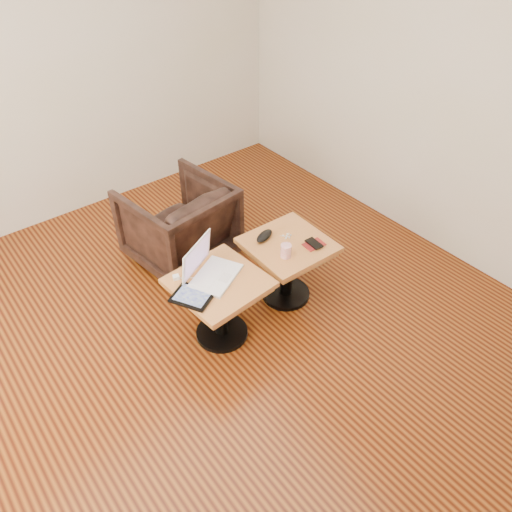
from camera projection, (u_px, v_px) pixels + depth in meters
room_shell at (189, 185)px, 2.49m from camera, size 4.52×4.52×2.71m
side_table_left at (220, 295)px, 3.27m from camera, size 0.60×0.60×0.50m
side_table_right at (287, 257)px, 3.58m from camera, size 0.57×0.57×0.50m
laptop at (209, 270)px, 3.20m from camera, size 0.42×0.39×0.24m
tablet at (192, 297)px, 3.07m from camera, size 0.28×0.30×0.02m
charging_adapter at (176, 277)px, 3.20m from camera, size 0.05×0.05×0.02m
glasses_case at (264, 236)px, 3.52m from camera, size 0.18×0.12×0.05m
striped_cup at (286, 251)px, 3.36m from camera, size 0.08×0.08×0.10m
earbuds_tangle at (287, 236)px, 3.55m from camera, size 0.07×0.06×0.01m
phone_on_sleeve at (314, 244)px, 3.48m from camera, size 0.15×0.13×0.02m
armchair at (179, 224)px, 3.96m from camera, size 0.82×0.84×0.68m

